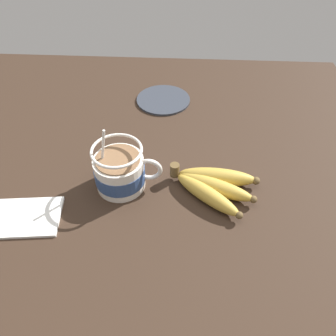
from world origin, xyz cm
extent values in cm
cube|color=#332319|center=(0.00, 0.00, 1.87)|extent=(115.05, 115.05, 3.74)
cylinder|color=white|center=(-4.00, -0.96, 7.38)|extent=(10.17, 10.17, 7.28)
cylinder|color=navy|center=(-4.00, -0.96, 7.15)|extent=(10.37, 10.37, 3.40)
torus|color=white|center=(2.02, -0.96, 8.60)|extent=(5.57, 0.90, 5.57)
cylinder|color=#846042|center=(-4.00, -0.96, 11.12)|extent=(8.97, 8.97, 0.40)
torus|color=white|center=(-4.00, -0.96, 13.47)|extent=(10.17, 10.17, 0.60)
cylinder|color=silver|center=(-6.94, -0.96, 11.74)|extent=(2.81, 0.50, 13.09)
ellipsoid|color=silver|center=(-5.78, -0.96, 5.24)|extent=(3.00, 2.00, 0.80)
cylinder|color=brown|center=(7.18, 1.34, 6.46)|extent=(2.00, 2.00, 3.00)
ellipsoid|color=#B79338|center=(13.90, -4.13, 5.40)|extent=(13.98, 12.25, 3.31)
sphere|color=brown|center=(19.84, -8.97, 5.40)|extent=(1.49, 1.49, 1.49)
ellipsoid|color=#B79338|center=(15.55, -1.97, 5.44)|extent=(16.13, 9.04, 3.39)
sphere|color=brown|center=(22.99, -4.92, 5.44)|extent=(1.52, 1.52, 1.52)
ellipsoid|color=#B79338|center=(16.15, 0.71, 5.60)|extent=(16.21, 4.83, 3.71)
sphere|color=brown|center=(24.12, 0.14, 5.60)|extent=(1.67, 1.67, 1.67)
cube|color=white|center=(-21.07, -10.77, 4.04)|extent=(14.22, 10.69, 0.60)
cylinder|color=#333842|center=(2.73, 31.58, 4.04)|extent=(15.01, 15.01, 0.60)
camera|label=1|loc=(8.55, -47.28, 55.12)|focal=35.00mm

